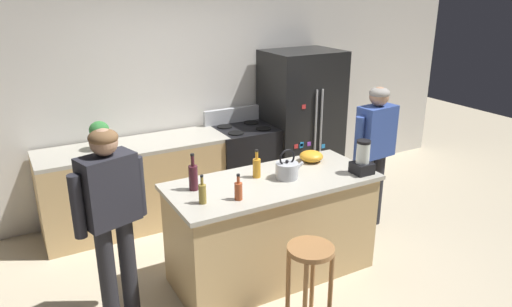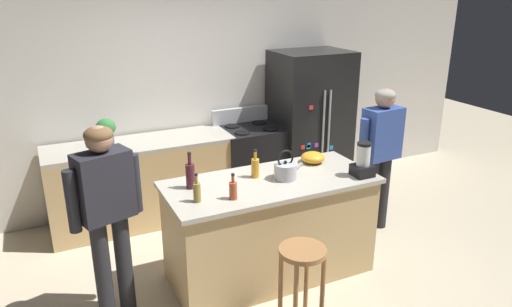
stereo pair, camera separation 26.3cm
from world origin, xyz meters
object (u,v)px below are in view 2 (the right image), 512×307
(refrigerator, at_px, (310,124))
(bottle_cooking_sauce, at_px, (233,190))
(blender_appliance, at_px, (363,162))
(tea_kettle, at_px, (285,170))
(potted_plant, at_px, (106,131))
(stove_range, at_px, (251,164))
(bar_stool, at_px, (302,267))
(bottle_soda, at_px, (255,167))
(bottle_vinegar, at_px, (197,192))
(kitchen_island, at_px, (270,228))
(person_by_island_left, at_px, (106,205))
(mixing_bowl, at_px, (313,157))
(person_by_sink_right, at_px, (381,147))
(bottle_wine, at_px, (190,175))

(refrigerator, bearing_deg, bottle_cooking_sauce, -135.70)
(blender_appliance, distance_m, tea_kettle, 0.69)
(potted_plant, bearing_deg, stove_range, -0.90)
(bar_stool, relative_size, tea_kettle, 2.50)
(bottle_soda, bearing_deg, bottle_vinegar, -157.44)
(bottle_cooking_sauce, distance_m, tea_kettle, 0.60)
(kitchen_island, xyz_separation_m, bottle_soda, (-0.09, 0.12, 0.56))
(bar_stool, xyz_separation_m, potted_plant, (-1.02, 2.30, 0.58))
(person_by_island_left, bearing_deg, kitchen_island, -1.32)
(stove_range, distance_m, bottle_vinegar, 2.14)
(stove_range, distance_m, bottle_cooking_sauce, 2.05)
(refrigerator, relative_size, mixing_bowl, 7.93)
(kitchen_island, bearing_deg, potted_plant, 126.08)
(bottle_soda, bearing_deg, tea_kettle, -33.15)
(person_by_sink_right, distance_m, blender_appliance, 0.85)
(kitchen_island, relative_size, person_by_island_left, 1.16)
(person_by_sink_right, xyz_separation_m, bottle_cooking_sauce, (-1.87, -0.50, 0.07))
(bottle_wine, relative_size, tea_kettle, 1.15)
(blender_appliance, xyz_separation_m, tea_kettle, (-0.65, 0.23, -0.05))
(refrigerator, bearing_deg, kitchen_island, -131.17)
(refrigerator, height_order, potted_plant, refrigerator)
(bar_stool, bearing_deg, person_by_sink_right, 33.77)
(stove_range, height_order, tea_kettle, tea_kettle)
(bar_stool, bearing_deg, mixing_bowl, 55.13)
(kitchen_island, height_order, bottle_cooking_sauce, bottle_cooking_sauce)
(refrigerator, bearing_deg, bottle_soda, -135.53)
(bottle_vinegar, bearing_deg, bar_stool, -45.20)
(person_by_sink_right, distance_m, bottle_wine, 2.12)
(bottle_vinegar, bearing_deg, bottle_wine, 82.40)
(kitchen_island, bearing_deg, bottle_soda, 126.93)
(person_by_sink_right, relative_size, blender_appliance, 5.05)
(stove_range, distance_m, potted_plant, 1.76)
(bar_stool, bearing_deg, bottle_soda, 88.72)
(bar_stool, distance_m, bottle_soda, 1.00)
(person_by_sink_right, xyz_separation_m, bottle_soda, (-1.52, -0.16, 0.09))
(mixing_bowl, bearing_deg, bottle_soda, -171.65)
(mixing_bowl, bearing_deg, kitchen_island, -158.76)
(potted_plant, bearing_deg, tea_kettle, -51.30)
(bottle_vinegar, distance_m, bottle_cooking_sauce, 0.28)
(person_by_sink_right, height_order, bottle_cooking_sauce, person_by_sink_right)
(mixing_bowl, relative_size, tea_kettle, 0.82)
(refrigerator, height_order, tea_kettle, refrigerator)
(bottle_vinegar, bearing_deg, blender_appliance, -4.49)
(bottle_soda, bearing_deg, mixing_bowl, 8.35)
(kitchen_island, distance_m, bar_stool, 0.76)
(refrigerator, relative_size, potted_plant, 5.98)
(person_by_island_left, xyz_separation_m, bottle_vinegar, (0.66, -0.17, 0.06))
(potted_plant, bearing_deg, bottle_wine, -72.34)
(person_by_island_left, distance_m, blender_appliance, 2.18)
(potted_plant, relative_size, tea_kettle, 1.09)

